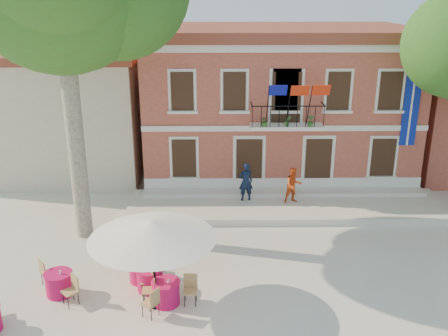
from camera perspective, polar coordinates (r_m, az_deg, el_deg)
ground at (r=18.31m, az=2.67°, el=-10.43°), size 90.00×90.00×0.00m
main_building at (r=26.55m, az=5.92°, el=7.76°), size 13.50×9.59×7.50m
neighbor_west at (r=28.75m, az=-17.95°, el=6.68°), size 9.40×9.40×6.40m
terrace at (r=22.34m, az=7.17°, el=-4.36°), size 14.00×3.40×0.30m
patio_umbrella at (r=14.86m, az=-8.21°, el=-7.05°), size 3.80×3.80×2.82m
pedestrian_navy at (r=22.13m, az=2.50°, el=-1.58°), size 0.71×0.54×1.75m
pedestrian_orange at (r=22.13m, az=7.93°, el=-1.96°), size 0.92×0.80×1.60m
cafe_table_0 at (r=17.12m, az=-9.36°, el=-11.36°), size 1.01×1.95×0.95m
cafe_table_1 at (r=15.89m, az=-6.66°, el=-13.84°), size 1.66×1.87×0.95m
cafe_table_3 at (r=17.04m, az=-18.34°, el=-12.34°), size 1.60×1.70×0.95m
cafe_table_4 at (r=16.61m, az=-8.45°, el=-12.35°), size 0.90×1.95×0.95m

